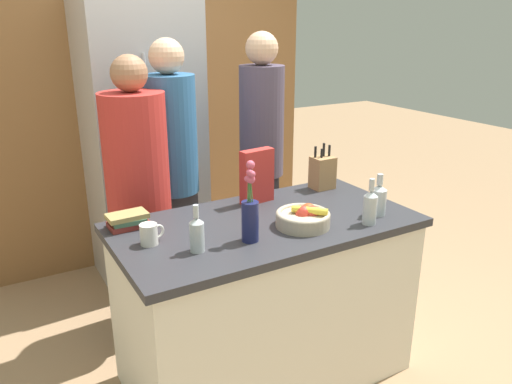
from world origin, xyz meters
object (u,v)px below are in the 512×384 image
(knife_block, at_px, (322,172))
(coffee_mug, at_px, (150,234))
(cereal_box, at_px, (257,176))
(person_at_sink, at_px, (139,190))
(refrigerator, at_px, (144,145))
(book_stack, at_px, (128,220))
(flower_vase, at_px, (250,214))
(bottle_vinegar, at_px, (370,206))
(bottle_oil, at_px, (197,233))
(bottle_wine, at_px, (378,199))
(person_in_blue, at_px, (173,167))
(person_in_red_tee, at_px, (261,150))
(fruit_bowl, at_px, (304,217))

(knife_block, bearing_deg, coffee_mug, -167.85)
(cereal_box, height_order, person_at_sink, person_at_sink)
(refrigerator, relative_size, book_stack, 10.18)
(flower_vase, relative_size, bottle_vinegar, 1.62)
(coffee_mug, bearing_deg, bottle_oil, -48.54)
(refrigerator, relative_size, bottle_wine, 9.24)
(person_in_blue, bearing_deg, coffee_mug, -128.81)
(person_at_sink, bearing_deg, flower_vase, -79.61)
(refrigerator, xyz_separation_m, person_at_sink, (-0.28, -0.76, -0.06))
(flower_vase, relative_size, coffee_mug, 3.20)
(coffee_mug, distance_m, bottle_vinegar, 1.03)
(refrigerator, bearing_deg, flower_vase, -91.32)
(person_in_red_tee, bearing_deg, cereal_box, -95.43)
(coffee_mug, relative_size, book_stack, 0.59)
(coffee_mug, relative_size, person_in_red_tee, 0.07)
(fruit_bowl, bearing_deg, cereal_box, 93.59)
(bottle_vinegar, relative_size, person_at_sink, 0.14)
(refrigerator, height_order, bottle_wine, refrigerator)
(book_stack, bearing_deg, person_in_blue, 51.60)
(knife_block, xyz_separation_m, bottle_wine, (-0.02, -0.48, -0.01))
(knife_block, relative_size, book_stack, 1.35)
(cereal_box, xyz_separation_m, bottle_oil, (-0.52, -0.40, -0.06))
(bottle_vinegar, distance_m, bottle_wine, 0.13)
(bottle_wine, bearing_deg, person_at_sink, 137.46)
(coffee_mug, bearing_deg, book_stack, 96.98)
(cereal_box, bearing_deg, flower_vase, -123.54)
(bottle_wine, height_order, person_in_red_tee, person_in_red_tee)
(bottle_vinegar, bearing_deg, flower_vase, 168.74)
(refrigerator, distance_m, flower_vase, 1.58)
(cereal_box, xyz_separation_m, bottle_vinegar, (0.31, -0.53, -0.05))
(knife_block, bearing_deg, person_in_blue, 142.32)
(knife_block, distance_m, person_in_red_tee, 0.55)
(fruit_bowl, relative_size, book_stack, 1.33)
(bottle_oil, xyz_separation_m, bottle_wine, (0.95, -0.07, 0.00))
(flower_vase, xyz_separation_m, book_stack, (-0.42, 0.42, -0.09))
(person_in_blue, bearing_deg, flower_vase, -102.05)
(refrigerator, height_order, flower_vase, refrigerator)
(fruit_bowl, xyz_separation_m, person_at_sink, (-0.54, 0.80, -0.01))
(knife_block, height_order, coffee_mug, knife_block)
(book_stack, xyz_separation_m, person_in_red_tee, (1.05, 0.55, 0.08))
(person_at_sink, relative_size, person_in_blue, 0.96)
(bottle_wine, bearing_deg, person_in_blue, 124.01)
(book_stack, height_order, person_at_sink, person_at_sink)
(flower_vase, xyz_separation_m, bottle_oil, (-0.25, 0.02, -0.04))
(book_stack, bearing_deg, person_at_sink, 66.24)
(cereal_box, relative_size, bottle_oil, 1.38)
(book_stack, xyz_separation_m, person_in_blue, (0.44, 0.55, 0.06))
(flower_vase, bearing_deg, knife_block, 30.76)
(knife_block, xyz_separation_m, book_stack, (-1.14, -0.01, -0.06))
(coffee_mug, xyz_separation_m, person_in_red_tee, (1.03, 0.78, 0.07))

